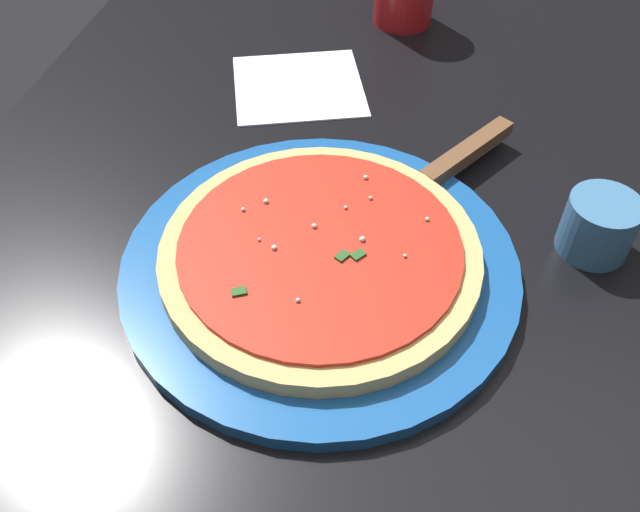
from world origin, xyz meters
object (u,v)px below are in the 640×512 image
Objects in this scene: napkin_folded_right at (298,86)px; cup_small_sauce at (599,226)px; serving_plate at (320,266)px; pizza_server at (442,171)px; pizza at (320,253)px.

cup_small_sauce is at bearing 58.03° from napkin_folded_right.
pizza_server is (-0.14, 0.09, 0.01)m from serving_plate.
pizza is at bearing -71.16° from cup_small_sauce.
cup_small_sauce is 0.38m from napkin_folded_right.
pizza_server is at bearing 145.85° from serving_plate.
cup_small_sauce is (-0.08, 0.24, 0.02)m from serving_plate.
pizza_server is at bearing 51.12° from napkin_folded_right.
serving_plate is at bearing -34.15° from pizza_server.
napkin_folded_right is (-0.28, -0.09, -0.02)m from pizza.
serving_plate is 0.02m from pizza.
pizza reaches higher than serving_plate.
pizza is 1.34× the size of pizza_server.
pizza is at bearing 16.95° from napkin_folded_right.
cup_small_sauce is (-0.08, 0.24, 0.00)m from pizza.
pizza_server is 0.23m from napkin_folded_right.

